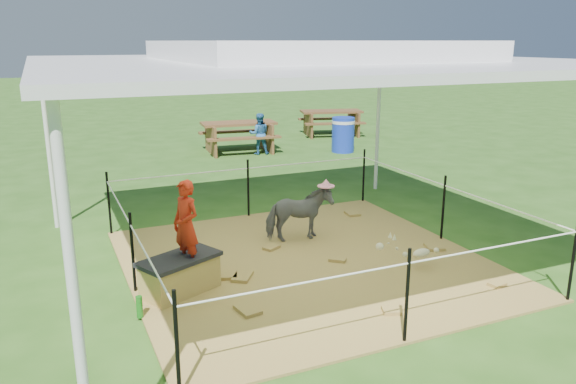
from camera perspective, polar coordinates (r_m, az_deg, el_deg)
name	(u,v)px	position (r m, az deg, el deg)	size (l,w,h in m)	color
ground	(306,263)	(7.62, 1.84, -7.27)	(90.00, 90.00, 0.00)	#2D5919
hay_patch	(306,262)	(7.61, 1.84, -7.17)	(4.60, 4.60, 0.03)	brown
canopy_tent	(308,58)	(7.05, 2.03, 13.42)	(6.30, 6.30, 2.90)	silver
rope_fence	(306,218)	(7.39, 1.89, -2.65)	(4.54, 4.54, 1.00)	black
straw_bale	(180,276)	(6.78, -10.90, -8.42)	(0.88, 0.44, 0.39)	#B48C41
dark_cloth	(179,259)	(6.69, -11.00, -6.69)	(0.94, 0.49, 0.05)	black
woman	(186,217)	(6.54, -10.36, -2.48)	(0.38, 0.25, 1.05)	red
green_bottle	(139,307)	(6.32, -14.85, -11.21)	(0.07, 0.07, 0.24)	#186917
pony	(299,214)	(8.25, 1.12, -2.27)	(0.44, 0.96, 0.81)	#525257
pink_hat	(299,184)	(8.12, 1.13, 0.85)	(0.25, 0.25, 0.12)	pink
foal	(422,251)	(7.53, 13.41, -5.85)	(0.82, 0.46, 0.46)	beige
trash_barrel	(343,135)	(15.18, 5.61, 5.81)	(0.60, 0.60, 0.93)	#1836BB
picnic_table_near	(239,137)	(15.16, -5.02, 5.59)	(1.95, 1.41, 0.81)	brown
picnic_table_far	(331,123)	(17.89, 4.39, 7.02)	(1.89, 1.36, 0.79)	brown
distant_person	(259,134)	(14.80, -2.94, 5.92)	(0.53, 0.41, 1.08)	#2D6CAB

